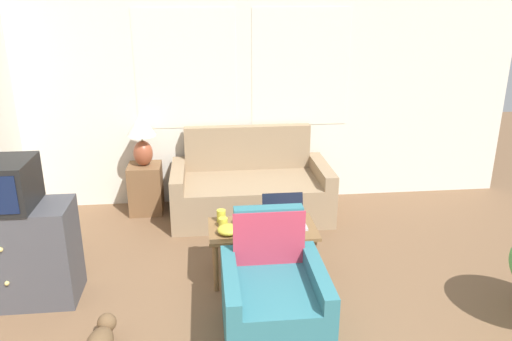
# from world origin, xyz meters

# --- Properties ---
(wall_back) EXTENTS (6.11, 0.06, 2.60)m
(wall_back) POSITION_xyz_m (-0.00, 3.85, 1.31)
(wall_back) COLOR silver
(wall_back) RESTS_ON ground_plane
(couch) EXTENTS (1.71, 0.89, 0.93)m
(couch) POSITION_xyz_m (-0.05, 3.39, 0.27)
(couch) COLOR #937A5B
(couch) RESTS_ON ground_plane
(armchair) EXTENTS (0.70, 0.79, 0.87)m
(armchair) POSITION_xyz_m (-0.10, 1.26, 0.27)
(armchair) COLOR #2D6B75
(armchair) RESTS_ON ground_plane
(tv_dresser) EXTENTS (0.92, 0.47, 0.81)m
(tv_dresser) POSITION_xyz_m (-2.04, 1.91, 0.40)
(tv_dresser) COLOR #424247
(tv_dresser) RESTS_ON ground_plane
(television) EXTENTS (0.44, 0.48, 0.36)m
(television) POSITION_xyz_m (-2.04, 1.91, 0.99)
(television) COLOR black
(television) RESTS_ON tv_dresser
(side_table) EXTENTS (0.36, 0.36, 0.55)m
(side_table) POSITION_xyz_m (-1.21, 3.56, 0.28)
(side_table) COLOR brown
(side_table) RESTS_ON ground_plane
(table_lamp) EXTENTS (0.31, 0.31, 0.59)m
(table_lamp) POSITION_xyz_m (-1.21, 3.56, 0.91)
(table_lamp) COLOR brown
(table_lamp) RESTS_ON side_table
(coffee_table) EXTENTS (0.91, 0.51, 0.46)m
(coffee_table) POSITION_xyz_m (-0.08, 2.07, 0.40)
(coffee_table) COLOR brown
(coffee_table) RESTS_ON ground_plane
(laptop) EXTENTS (0.36, 0.29, 0.24)m
(laptop) POSITION_xyz_m (0.12, 2.13, 0.51)
(laptop) COLOR #B7B7BC
(laptop) RESTS_ON coffee_table
(cup_navy) EXTENTS (0.08, 0.08, 0.08)m
(cup_navy) POSITION_xyz_m (-0.41, 2.12, 0.50)
(cup_navy) COLOR gold
(cup_navy) RESTS_ON coffee_table
(cup_yellow) EXTENTS (0.08, 0.08, 0.09)m
(cup_yellow) POSITION_xyz_m (-0.26, 2.14, 0.50)
(cup_yellow) COLOR teal
(cup_yellow) RESTS_ON coffee_table
(cup_white) EXTENTS (0.08, 0.08, 0.11)m
(cup_white) POSITION_xyz_m (-0.42, 2.23, 0.51)
(cup_white) COLOR gold
(cup_white) RESTS_ON coffee_table
(snack_bowl) EXTENTS (0.18, 0.18, 0.08)m
(snack_bowl) POSITION_xyz_m (-0.37, 1.98, 0.49)
(snack_bowl) COLOR gold
(snack_bowl) RESTS_ON coffee_table
(cat_black) EXTENTS (0.21, 0.57, 0.20)m
(cat_black) POSITION_xyz_m (-1.29, 1.18, 0.09)
(cat_black) COLOR brown
(cat_black) RESTS_ON ground_plane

